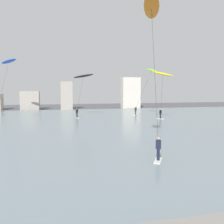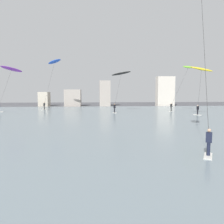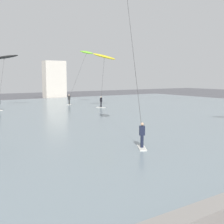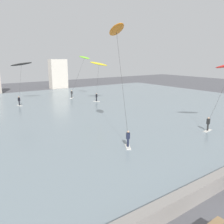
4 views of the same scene
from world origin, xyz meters
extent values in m
cube|color=gray|center=(0.00, 30.46, 0.05)|extent=(84.00, 52.00, 0.10)
cube|color=beige|center=(-18.78, 60.20, 1.92)|extent=(2.53, 3.81, 3.83)
cube|color=#A89E93|center=(-11.02, 59.35, 2.25)|extent=(4.30, 3.77, 4.49)
cube|color=#A89E93|center=(-2.45, 57.79, 3.40)|extent=(2.81, 2.62, 6.79)
cube|color=beige|center=(13.90, 57.91, 3.98)|extent=(4.64, 2.50, 7.97)
cube|color=gray|center=(14.97, 60.74, 3.73)|extent=(3.66, 3.24, 7.46)
cube|color=beige|center=(15.16, 60.33, 3.81)|extent=(2.66, 2.98, 7.62)
cube|color=silver|center=(-1.56, 39.05, 0.13)|extent=(0.68, 1.46, 0.06)
cylinder|color=black|center=(-1.56, 39.05, 0.55)|extent=(0.20, 0.20, 0.78)
cube|color=black|center=(-1.56, 39.05, 1.24)|extent=(0.37, 0.28, 0.60)
sphere|color=#9E7051|center=(-1.56, 39.05, 1.65)|extent=(0.20, 0.20, 0.20)
cylinder|color=#333333|center=(-0.88, 39.91, 4.16)|extent=(1.40, 1.75, 5.94)
ellipsoid|color=black|center=(-0.19, 40.77, 7.27)|extent=(3.95, 3.08, 0.91)
cube|color=silver|center=(-15.62, 46.35, 0.13)|extent=(1.13, 1.42, 0.06)
cylinder|color=black|center=(-15.62, 46.35, 0.55)|extent=(0.20, 0.20, 0.78)
cube|color=black|center=(-15.62, 46.35, 1.24)|extent=(0.40, 0.37, 0.60)
sphere|color=tan|center=(-15.62, 46.35, 1.65)|extent=(0.20, 0.20, 0.20)
cylinder|color=#333333|center=(-14.57, 46.98, 5.64)|extent=(2.12, 1.29, 8.90)
ellipsoid|color=blue|center=(-13.53, 47.60, 10.23)|extent=(3.44, 2.82, 1.29)
cube|color=silver|center=(11.69, 34.51, 0.13)|extent=(1.09, 1.43, 0.06)
cylinder|color=black|center=(11.69, 34.51, 0.55)|extent=(0.20, 0.20, 0.78)
cube|color=black|center=(11.69, 34.51, 1.24)|extent=(0.40, 0.36, 0.60)
sphere|color=beige|center=(11.69, 34.51, 1.65)|extent=(0.20, 0.20, 0.20)
cylinder|color=#333333|center=(11.41, 33.58, 4.18)|extent=(0.59, 1.90, 5.99)
ellipsoid|color=yellow|center=(11.13, 32.65, 7.32)|extent=(3.62, 1.43, 1.23)
cube|color=silver|center=(1.61, 12.65, 0.13)|extent=(1.09, 1.43, 0.06)
cylinder|color=#191E33|center=(1.61, 12.65, 0.55)|extent=(0.20, 0.20, 0.78)
cube|color=#191E33|center=(1.61, 12.65, 1.24)|extent=(0.40, 0.36, 0.60)
sphere|color=tan|center=(1.61, 12.65, 1.65)|extent=(0.20, 0.20, 0.20)
cylinder|color=#333333|center=(1.76, 13.82, 6.01)|extent=(0.34, 2.37, 9.64)
cylinder|color=#333333|center=(-22.07, 43.32, 4.65)|extent=(2.01, 1.63, 6.93)
ellipsoid|color=purple|center=(-21.08, 44.12, 8.26)|extent=(3.98, 3.28, 1.52)
cube|color=silver|center=(9.57, 40.94, 0.13)|extent=(1.28, 1.32, 0.06)
cylinder|color=black|center=(9.57, 40.94, 0.55)|extent=(0.20, 0.20, 0.78)
cube|color=black|center=(9.57, 40.94, 1.24)|extent=(0.40, 0.39, 0.60)
sphere|color=beige|center=(9.57, 40.94, 1.65)|extent=(0.20, 0.20, 0.20)
cylinder|color=#333333|center=(10.83, 40.27, 4.73)|extent=(2.56, 1.35, 7.09)
ellipsoid|color=#7AD133|center=(12.10, 39.61, 8.42)|extent=(1.66, 2.95, 0.93)
camera|label=1|loc=(-5.09, -2.28, 4.94)|focal=38.97mm
camera|label=2|loc=(-4.99, 0.82, 3.89)|focal=34.39mm
camera|label=3|loc=(-9.57, -1.05, 4.60)|focal=45.71mm
camera|label=4|loc=(-11.79, -3.49, 8.45)|focal=37.46mm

